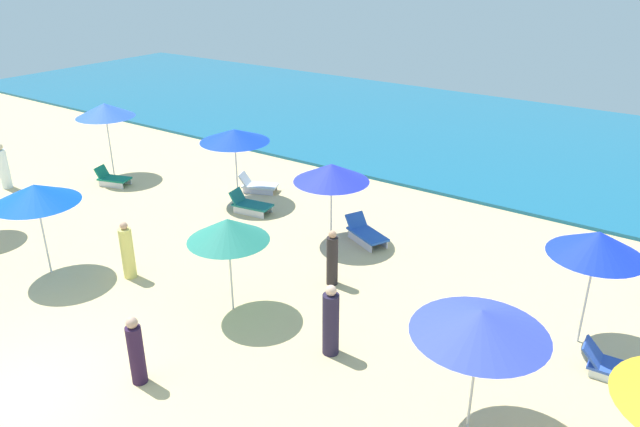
{
  "coord_description": "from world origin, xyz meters",
  "views": [
    {
      "loc": [
        9.99,
        -4.19,
        7.91
      ],
      "look_at": [
        1.2,
        8.38,
        1.17
      ],
      "focal_mm": 33.75,
      "sensor_mm": 36.0,
      "label": 1
    }
  ],
  "objects_px": {
    "lounge_chair_1_0": "(257,185)",
    "beachgoer_2": "(331,322)",
    "lounge_chair_1_1": "(250,205)",
    "beachgoer_4": "(3,167)",
    "lounge_chair_4_0": "(366,233)",
    "beachgoer_1": "(136,352)",
    "umbrella_4": "(331,173)",
    "beachgoer_5": "(127,252)",
    "lounge_chair_5_0": "(112,178)",
    "lounge_chair_0_0": "(615,367)",
    "umbrella_1": "(234,136)",
    "umbrella_3": "(35,194)",
    "umbrella_8": "(480,322)",
    "beachgoer_3": "(332,259)",
    "umbrella_2": "(228,230)",
    "umbrella_5": "(105,110)",
    "umbrella_0": "(598,244)"
  },
  "relations": [
    {
      "from": "lounge_chair_5_0",
      "to": "umbrella_3",
      "type": "bearing_deg",
      "value": -159.1
    },
    {
      "from": "umbrella_3",
      "to": "lounge_chair_5_0",
      "type": "distance_m",
      "value": 6.85
    },
    {
      "from": "beachgoer_2",
      "to": "beachgoer_3",
      "type": "relative_size",
      "value": 1.09
    },
    {
      "from": "umbrella_5",
      "to": "beachgoer_1",
      "type": "relative_size",
      "value": 1.85
    },
    {
      "from": "umbrella_4",
      "to": "beachgoer_5",
      "type": "xyz_separation_m",
      "value": [
        -3.08,
        -4.89,
        -1.37
      ]
    },
    {
      "from": "lounge_chair_0_0",
      "to": "beachgoer_5",
      "type": "height_order",
      "value": "beachgoer_5"
    },
    {
      "from": "lounge_chair_4_0",
      "to": "lounge_chair_0_0",
      "type": "bearing_deg",
      "value": -83.11
    },
    {
      "from": "umbrella_5",
      "to": "beachgoer_3",
      "type": "bearing_deg",
      "value": -9.87
    },
    {
      "from": "umbrella_3",
      "to": "beachgoer_2",
      "type": "relative_size",
      "value": 1.52
    },
    {
      "from": "lounge_chair_5_0",
      "to": "umbrella_8",
      "type": "relative_size",
      "value": 0.53
    },
    {
      "from": "umbrella_2",
      "to": "lounge_chair_4_0",
      "type": "bearing_deg",
      "value": 81.83
    },
    {
      "from": "lounge_chair_0_0",
      "to": "umbrella_1",
      "type": "distance_m",
      "value": 13.01
    },
    {
      "from": "umbrella_4",
      "to": "umbrella_8",
      "type": "relative_size",
      "value": 0.95
    },
    {
      "from": "umbrella_2",
      "to": "beachgoer_1",
      "type": "distance_m",
      "value": 3.35
    },
    {
      "from": "lounge_chair_4_0",
      "to": "lounge_chair_5_0",
      "type": "xyz_separation_m",
      "value": [
        -10.0,
        -1.3,
        -0.02
      ]
    },
    {
      "from": "lounge_chair_4_0",
      "to": "beachgoer_1",
      "type": "relative_size",
      "value": 1.07
    },
    {
      "from": "lounge_chair_0_0",
      "to": "beachgoer_4",
      "type": "xyz_separation_m",
      "value": [
        -20.2,
        -1.25,
        0.55
      ]
    },
    {
      "from": "umbrella_2",
      "to": "beachgoer_4",
      "type": "distance_m",
      "value": 12.35
    },
    {
      "from": "lounge_chair_0_0",
      "to": "beachgoer_1",
      "type": "height_order",
      "value": "beachgoer_1"
    },
    {
      "from": "lounge_chair_4_0",
      "to": "lounge_chair_5_0",
      "type": "height_order",
      "value": "lounge_chair_4_0"
    },
    {
      "from": "umbrella_3",
      "to": "umbrella_4",
      "type": "height_order",
      "value": "umbrella_3"
    },
    {
      "from": "beachgoer_2",
      "to": "beachgoer_5",
      "type": "xyz_separation_m",
      "value": [
        -6.15,
        -0.32,
        -0.03
      ]
    },
    {
      "from": "beachgoer_1",
      "to": "beachgoer_2",
      "type": "relative_size",
      "value": 0.91
    },
    {
      "from": "umbrella_5",
      "to": "umbrella_4",
      "type": "bearing_deg",
      "value": 0.94
    },
    {
      "from": "umbrella_8",
      "to": "beachgoer_3",
      "type": "bearing_deg",
      "value": 149.77
    },
    {
      "from": "beachgoer_1",
      "to": "lounge_chair_0_0",
      "type": "bearing_deg",
      "value": 141.45
    },
    {
      "from": "umbrella_2",
      "to": "umbrella_3",
      "type": "relative_size",
      "value": 0.95
    },
    {
      "from": "lounge_chair_4_0",
      "to": "lounge_chair_5_0",
      "type": "relative_size",
      "value": 1.22
    },
    {
      "from": "lounge_chair_1_0",
      "to": "beachgoer_5",
      "type": "bearing_deg",
      "value": 168.22
    },
    {
      "from": "lounge_chair_1_1",
      "to": "beachgoer_4",
      "type": "xyz_separation_m",
      "value": [
        -8.71,
        -3.35,
        0.51
      ]
    },
    {
      "from": "umbrella_0",
      "to": "umbrella_5",
      "type": "relative_size",
      "value": 0.96
    },
    {
      "from": "beachgoer_4",
      "to": "beachgoer_3",
      "type": "bearing_deg",
      "value": -94.71
    },
    {
      "from": "lounge_chair_1_0",
      "to": "beachgoer_2",
      "type": "bearing_deg",
      "value": -152.76
    },
    {
      "from": "umbrella_0",
      "to": "beachgoer_3",
      "type": "relative_size",
      "value": 1.77
    },
    {
      "from": "lounge_chair_1_1",
      "to": "umbrella_8",
      "type": "height_order",
      "value": "umbrella_8"
    },
    {
      "from": "lounge_chair_1_1",
      "to": "umbrella_5",
      "type": "distance_m",
      "value": 6.99
    },
    {
      "from": "lounge_chair_1_1",
      "to": "umbrella_4",
      "type": "height_order",
      "value": "umbrella_4"
    },
    {
      "from": "umbrella_5",
      "to": "beachgoer_2",
      "type": "xyz_separation_m",
      "value": [
        12.98,
        -4.41,
        -1.76
      ]
    },
    {
      "from": "umbrella_0",
      "to": "lounge_chair_5_0",
      "type": "distance_m",
      "value": 16.54
    },
    {
      "from": "lounge_chair_0_0",
      "to": "lounge_chair_1_1",
      "type": "distance_m",
      "value": 11.69
    },
    {
      "from": "lounge_chair_1_0",
      "to": "lounge_chair_5_0",
      "type": "relative_size",
      "value": 1.11
    },
    {
      "from": "lounge_chair_5_0",
      "to": "beachgoer_1",
      "type": "xyz_separation_m",
      "value": [
        9.57,
        -6.69,
        0.46
      ]
    },
    {
      "from": "umbrella_1",
      "to": "umbrella_8",
      "type": "height_order",
      "value": "umbrella_1"
    },
    {
      "from": "lounge_chair_0_0",
      "to": "beachgoer_3",
      "type": "bearing_deg",
      "value": 88.45
    },
    {
      "from": "umbrella_3",
      "to": "beachgoer_2",
      "type": "height_order",
      "value": "umbrella_3"
    },
    {
      "from": "umbrella_4",
      "to": "beachgoer_4",
      "type": "xyz_separation_m",
      "value": [
        -12.0,
        -3.2,
        -1.32
      ]
    },
    {
      "from": "lounge_chair_0_0",
      "to": "umbrella_5",
      "type": "relative_size",
      "value": 0.5
    },
    {
      "from": "lounge_chair_1_0",
      "to": "lounge_chair_4_0",
      "type": "bearing_deg",
      "value": -125.78
    },
    {
      "from": "lounge_chair_1_1",
      "to": "beachgoer_3",
      "type": "xyz_separation_m",
      "value": [
        4.78,
        -2.29,
        0.44
      ]
    },
    {
      "from": "beachgoer_1",
      "to": "umbrella_1",
      "type": "bearing_deg",
      "value": -134.06
    }
  ]
}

